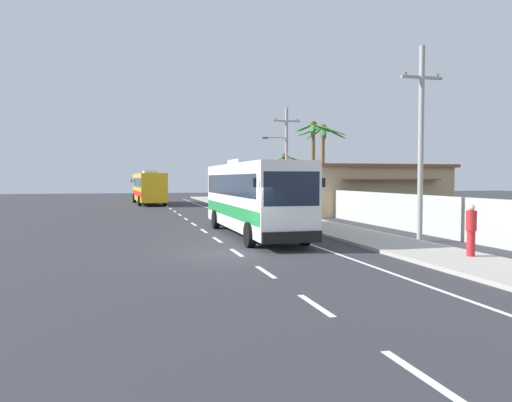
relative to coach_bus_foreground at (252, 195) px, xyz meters
name	(u,v)px	position (x,y,z in m)	size (l,w,h in m)	color
ground_plane	(239,254)	(-2.04, -5.96, -1.98)	(160.00, 160.00, 0.00)	#303035
sidewalk_kerb	(312,224)	(4.76, 4.04, -1.91)	(3.20, 90.00, 0.14)	#A8A399
lane_markings	(223,220)	(0.22, 8.90, -1.98)	(3.74, 71.21, 0.01)	white
boundary_wall	(342,205)	(8.56, 8.04, -0.99)	(0.24, 60.00, 1.98)	#B2B2AD
coach_bus_foreground	(252,195)	(0.00, 0.00, 0.00)	(2.91, 12.30, 3.81)	white
coach_bus_far_lane	(149,187)	(-3.59, 31.73, -0.09)	(3.48, 11.89, 3.63)	gold
motorcycle_beside_bus	(248,210)	(2.01, 8.93, -1.32)	(0.56, 1.96, 1.63)	black
pedestrian_near_kerb	(471,229)	(5.42, -9.36, -0.90)	(0.36, 0.36, 1.79)	red
pedestrian_midwalk	(254,201)	(3.89, 14.64, -0.98)	(0.36, 0.36, 1.65)	navy
pedestrian_far_walk	(271,202)	(5.21, 14.34, -1.03)	(0.36, 0.36, 1.57)	navy
utility_pole_nearest	(421,141)	(6.55, -4.52, 2.51)	(1.99, 0.24, 8.65)	#9E9E99
utility_pole_mid	(286,157)	(6.22, 13.68, 2.52)	(3.13, 0.24, 8.41)	#9E9E99
palm_nearest	(284,169)	(6.92, 16.15, 1.63)	(3.81, 3.75, 4.97)	brown
palm_second	(313,150)	(7.01, 9.77, 2.87)	(2.89, 2.76, 6.96)	brown
palm_third	(262,173)	(8.36, 28.35, 1.46)	(3.12, 3.27, 4.86)	brown
palm_fourth	(322,149)	(8.74, 12.17, 3.09)	(3.78, 3.83, 7.03)	brown
roadside_building	(363,189)	(12.87, 13.48, -0.02)	(11.66, 9.72, 3.90)	tan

